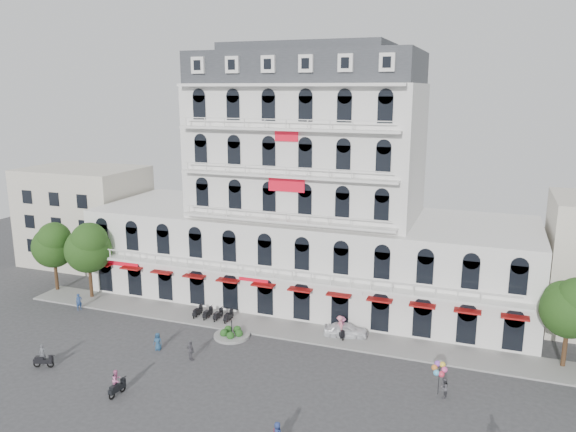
% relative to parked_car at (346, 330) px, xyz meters
% --- Properties ---
extents(ground, '(120.00, 120.00, 0.00)m').
position_rel_parked_car_xyz_m(ground, '(-6.48, -9.50, -0.66)').
color(ground, '#38383A').
rests_on(ground, ground).
extents(sidewalk, '(53.00, 4.00, 0.16)m').
position_rel_parked_car_xyz_m(sidewalk, '(-6.48, -0.50, -0.58)').
color(sidewalk, gray).
rests_on(sidewalk, ground).
extents(main_building, '(45.00, 15.00, 25.80)m').
position_rel_parked_car_xyz_m(main_building, '(-6.48, 8.50, 9.30)').
color(main_building, silver).
rests_on(main_building, ground).
extents(flank_building_west, '(14.00, 10.00, 12.00)m').
position_rel_parked_car_xyz_m(flank_building_west, '(-36.48, 10.50, 5.34)').
color(flank_building_west, beige).
rests_on(flank_building_west, ground).
extents(traffic_island, '(3.20, 3.20, 1.60)m').
position_rel_parked_car_xyz_m(traffic_island, '(-9.48, -3.50, -0.41)').
color(traffic_island, gray).
rests_on(traffic_island, ground).
extents(parked_scooter_row, '(4.40, 1.80, 1.10)m').
position_rel_parked_car_xyz_m(parked_scooter_row, '(-12.83, -0.70, -0.66)').
color(parked_scooter_row, black).
rests_on(parked_scooter_row, ground).
extents(tree_west_outer, '(4.50, 4.48, 7.76)m').
position_rel_parked_car_xyz_m(tree_west_outer, '(-32.43, 0.48, 4.69)').
color(tree_west_outer, '#382314').
rests_on(tree_west_outer, ground).
extents(tree_west_inner, '(4.76, 4.76, 8.25)m').
position_rel_parked_car_xyz_m(tree_west_inner, '(-27.43, -0.02, 5.02)').
color(tree_west_inner, '#382314').
rests_on(tree_west_inner, ground).
extents(tree_east_inner, '(4.40, 4.37, 7.57)m').
position_rel_parked_car_xyz_m(tree_east_inner, '(17.57, 0.48, 4.55)').
color(tree_east_inner, '#382314').
rests_on(tree_east_inner, ground).
extents(parked_car, '(4.14, 2.36, 1.33)m').
position_rel_parked_car_xyz_m(parked_car, '(0.00, 0.00, 0.00)').
color(parked_car, white).
rests_on(parked_car, ground).
extents(rider_west, '(1.66, 0.78, 1.94)m').
position_rel_parked_car_xyz_m(rider_west, '(-21.01, -13.69, 0.17)').
color(rider_west, black).
rests_on(rider_west, ground).
extents(rider_southwest, '(0.65, 1.70, 2.00)m').
position_rel_parked_car_xyz_m(rider_southwest, '(-12.93, -15.15, 0.33)').
color(rider_southwest, black).
rests_on(rider_southwest, ground).
extents(rider_center, '(1.18, 1.43, 2.15)m').
position_rel_parked_car_xyz_m(rider_center, '(-0.42, -0.51, 0.47)').
color(rider_center, black).
rests_on(rider_center, ground).
extents(pedestrian_left, '(0.81, 0.60, 1.52)m').
position_rel_parked_car_xyz_m(pedestrian_left, '(-14.21, -7.95, 0.10)').
color(pedestrian_left, navy).
rests_on(pedestrian_left, ground).
extents(pedestrian_mid, '(1.06, 0.86, 1.69)m').
position_rel_parked_car_xyz_m(pedestrian_mid, '(-10.69, -8.58, 0.18)').
color(pedestrian_mid, '#5A5860').
rests_on(pedestrian_mid, ground).
extents(pedestrian_right, '(1.28, 0.82, 1.86)m').
position_rel_parked_car_xyz_m(pedestrian_right, '(-0.34, 0.00, 0.27)').
color(pedestrian_right, pink).
rests_on(pedestrian_right, ground).
extents(pedestrian_far, '(0.68, 0.73, 1.68)m').
position_rel_parked_car_xyz_m(pedestrian_far, '(-26.48, -3.09, 0.17)').
color(pedestrian_far, navy).
rests_on(pedestrian_far, ground).
extents(balloon_vendor, '(1.32, 1.24, 2.45)m').
position_rel_parked_car_xyz_m(balloon_vendor, '(8.89, -7.17, 0.66)').
color(balloon_vendor, '#4D4C53').
rests_on(balloon_vendor, ground).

